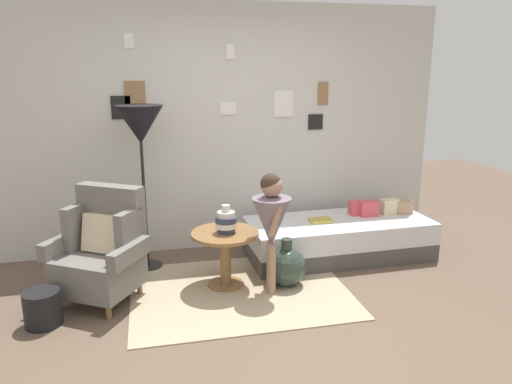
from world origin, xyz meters
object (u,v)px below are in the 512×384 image
Objects in this scene: magazine_basket at (43,308)px; demijohn_near at (286,266)px; armchair at (102,250)px; floor_lamp at (140,129)px; side_table at (225,247)px; book_on_daybed at (321,220)px; person_child at (271,218)px; daybed at (338,238)px; vase_striped at (226,221)px.

demijohn_near is at bearing 7.40° from magazine_basket.
armchair is 0.60× the size of floor_lamp.
side_table reaches higher than magazine_basket.
book_on_daybed is (1.07, 0.43, 0.04)m from side_table.
person_child reaches higher than book_on_daybed.
demijohn_near is at bearing -142.61° from daybed.
book_on_daybed is (2.12, 0.45, -0.02)m from armchair.
daybed is 1.20× the size of floor_lamp.
armchair is 1.46m from person_child.
floor_lamp is at bearing 139.06° from vase_striped.
floor_lamp reaches higher than daybed.
side_table is at bearing 168.31° from demijohn_near.
person_child is (0.37, -0.21, 0.31)m from side_table.
magazine_basket is (-2.03, -0.26, -0.05)m from demijohn_near.
floor_lamp is 5.73× the size of magazine_basket.
armchair reaches higher than vase_striped.
book_on_daybed is 0.79× the size of magazine_basket.
floor_lamp is 7.29× the size of book_on_daybed.
demijohn_near reaches higher than book_on_daybed.
demijohn_near is (1.60, -0.10, -0.25)m from armchair.
person_child is at bearing -37.25° from floor_lamp.
floor_lamp is 1.86m from demijohn_near.
floor_lamp is at bearing 175.70° from daybed.
side_table is at bearing 0.82° from armchair.
armchair is 3.84× the size of vase_striped.
armchair is 0.64m from magazine_basket.
daybed is 0.30m from book_on_daybed.
book_on_daybed reaches higher than daybed.
book_on_daybed is (-0.21, -0.01, 0.22)m from daybed.
floor_lamp is at bearing 139.23° from side_table.
daybed is at bearing 19.94° from vase_striped.
magazine_basket is at bearing -163.41° from daybed.
book_on_daybed is at bearing 42.99° from person_child.
vase_striped is at bearing -51.08° from side_table.
side_table is at bearing 14.17° from magazine_basket.
floor_lamp is (0.36, 0.61, 0.94)m from armchair.
side_table is (-1.28, -0.45, 0.18)m from daybed.
side_table is 0.53m from person_child.
side_table reaches higher than demijohn_near.
vase_striped is at bearing -160.06° from daybed.
vase_striped is (-1.27, -0.46, 0.42)m from daybed.
armchair is 2.17× the size of demijohn_near.
armchair is 3.46× the size of magazine_basket.
magazine_basket is (-2.56, -0.81, -0.28)m from book_on_daybed.
vase_striped is (1.06, 0.00, 0.18)m from armchair.
book_on_daybed is at bearing 17.60° from magazine_basket.
person_child is (1.43, -0.20, 0.25)m from armchair.
demijohn_near is (0.53, -0.10, -0.43)m from vase_striped.
daybed is 2.89m from magazine_basket.
side_table is at bearing -157.82° from book_on_daybed.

